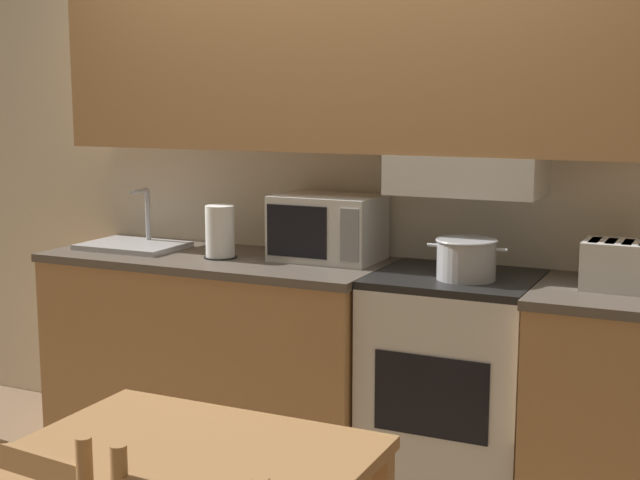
{
  "coord_description": "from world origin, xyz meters",
  "views": [
    {
      "loc": [
        1.51,
        -3.66,
        1.63
      ],
      "look_at": [
        0.05,
        -0.56,
        1.08
      ],
      "focal_mm": 50.0,
      "sensor_mm": 36.0,
      "label": 1
    }
  ],
  "objects_px": {
    "toaster": "(619,265)",
    "paper_towel_roll": "(220,232)",
    "stove_range": "(453,388)",
    "sink_basin": "(133,244)",
    "microwave": "(328,228)",
    "cooking_pot": "(466,258)"
  },
  "relations": [
    {
      "from": "cooking_pot",
      "to": "sink_basin",
      "type": "xyz_separation_m",
      "value": [
        -1.61,
        0.04,
        -0.06
      ]
    },
    {
      "from": "microwave",
      "to": "toaster",
      "type": "bearing_deg",
      "value": -4.29
    },
    {
      "from": "toaster",
      "to": "sink_basin",
      "type": "relative_size",
      "value": 0.57
    },
    {
      "from": "toaster",
      "to": "sink_basin",
      "type": "xyz_separation_m",
      "value": [
        -2.17,
        -0.03,
        -0.07
      ]
    },
    {
      "from": "sink_basin",
      "to": "cooking_pot",
      "type": "bearing_deg",
      "value": -1.33
    },
    {
      "from": "microwave",
      "to": "toaster",
      "type": "xyz_separation_m",
      "value": [
        1.22,
        -0.09,
        -0.05
      ]
    },
    {
      "from": "cooking_pot",
      "to": "microwave",
      "type": "bearing_deg",
      "value": 166.69
    },
    {
      "from": "sink_basin",
      "to": "paper_towel_roll",
      "type": "bearing_deg",
      "value": -4.72
    },
    {
      "from": "microwave",
      "to": "paper_towel_roll",
      "type": "bearing_deg",
      "value": -160.22
    },
    {
      "from": "sink_basin",
      "to": "paper_towel_roll",
      "type": "height_order",
      "value": "sink_basin"
    },
    {
      "from": "stove_range",
      "to": "microwave",
      "type": "height_order",
      "value": "microwave"
    },
    {
      "from": "stove_range",
      "to": "cooking_pot",
      "type": "bearing_deg",
      "value": -43.99
    },
    {
      "from": "cooking_pot",
      "to": "toaster",
      "type": "bearing_deg",
      "value": 6.72
    },
    {
      "from": "toaster",
      "to": "paper_towel_roll",
      "type": "height_order",
      "value": "paper_towel_roll"
    },
    {
      "from": "toaster",
      "to": "paper_towel_roll",
      "type": "distance_m",
      "value": 1.67
    },
    {
      "from": "microwave",
      "to": "sink_basin",
      "type": "bearing_deg",
      "value": -172.83
    },
    {
      "from": "stove_range",
      "to": "paper_towel_roll",
      "type": "bearing_deg",
      "value": -176.69
    },
    {
      "from": "stove_range",
      "to": "cooking_pot",
      "type": "distance_m",
      "value": 0.56
    },
    {
      "from": "toaster",
      "to": "paper_towel_roll",
      "type": "bearing_deg",
      "value": -177.61
    },
    {
      "from": "stove_range",
      "to": "paper_towel_roll",
      "type": "xyz_separation_m",
      "value": [
        -1.05,
        -0.06,
        0.58
      ]
    },
    {
      "from": "microwave",
      "to": "paper_towel_roll",
      "type": "relative_size",
      "value": 1.94
    },
    {
      "from": "sink_basin",
      "to": "stove_range",
      "type": "bearing_deg",
      "value": 0.71
    }
  ]
}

